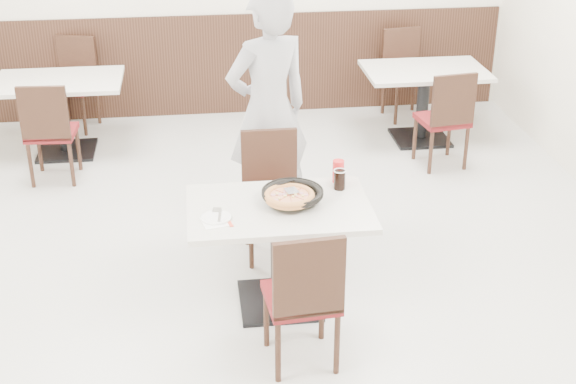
{
  "coord_description": "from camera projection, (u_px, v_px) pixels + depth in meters",
  "views": [
    {
      "loc": [
        -0.47,
        -5.01,
        3.12
      ],
      "look_at": [
        0.12,
        -0.3,
        0.82
      ],
      "focal_mm": 50.0,
      "sensor_mm": 36.0,
      "label": 1
    }
  ],
  "objects": [
    {
      "name": "cola_glass",
      "position": [
        340.0,
        180.0,
        5.44
      ],
      "size": [
        0.08,
        0.08,
        0.13
      ],
      "primitive_type": "cylinder",
      "rotation": [
        0.0,
        0.0,
        0.09
      ],
      "color": "black",
      "rests_on": "main_table"
    },
    {
      "name": "bg_chair_right_far",
      "position": [
        406.0,
        76.0,
        8.64
      ],
      "size": [
        0.48,
        0.48,
        0.95
      ],
      "primitive_type": null,
      "rotation": [
        0.0,
        0.0,
        3.3
      ],
      "color": "black",
      "rests_on": "floor"
    },
    {
      "name": "napkin",
      "position": [
        216.0,
        221.0,
        5.04
      ],
      "size": [
        0.21,
        0.21,
        0.0
      ],
      "primitive_type": "cube",
      "rotation": [
        0.0,
        0.0,
        0.23
      ],
      "color": "white",
      "rests_on": "main_table"
    },
    {
      "name": "main_table",
      "position": [
        279.0,
        256.0,
        5.4
      ],
      "size": [
        1.27,
        0.9,
        0.75
      ],
      "primitive_type": null,
      "rotation": [
        0.0,
        0.0,
        0.09
      ],
      "color": "silver",
      "rests_on": "floor"
    },
    {
      "name": "side_plate",
      "position": [
        216.0,
        218.0,
        5.07
      ],
      "size": [
        0.21,
        0.21,
        0.01
      ],
      "primitive_type": "cylinder",
      "rotation": [
        0.0,
        0.0,
        0.09
      ],
      "color": "white",
      "rests_on": "napkin"
    },
    {
      "name": "pizza",
      "position": [
        289.0,
        198.0,
        5.21
      ],
      "size": [
        0.35,
        0.35,
        0.02
      ],
      "primitive_type": "cylinder",
      "rotation": [
        0.0,
        0.0,
        0.09
      ],
      "color": "#DC904A",
      "rests_on": "pizza_pan"
    },
    {
      "name": "diner_person",
      "position": [
        268.0,
        111.0,
        6.22
      ],
      "size": [
        0.83,
        0.7,
        1.94
      ],
      "primitive_type": "imported",
      "rotation": [
        0.0,
        0.0,
        3.53
      ],
      "color": "#ABAAAF",
      "rests_on": "floor"
    },
    {
      "name": "bg_chair_left_far",
      "position": [
        72.0,
        85.0,
        8.34
      ],
      "size": [
        0.53,
        0.53,
        0.95
      ],
      "primitive_type": null,
      "rotation": [
        0.0,
        0.0,
        2.83
      ],
      "color": "black",
      "rests_on": "floor"
    },
    {
      "name": "red_cup",
      "position": [
        338.0,
        171.0,
        5.54
      ],
      "size": [
        0.09,
        0.09,
        0.16
      ],
      "primitive_type": "cylinder",
      "rotation": [
        0.0,
        0.0,
        0.09
      ],
      "color": "red",
      "rests_on": "main_table"
    },
    {
      "name": "pizza_server",
      "position": [
        292.0,
        190.0,
        5.23
      ],
      "size": [
        0.1,
        0.12,
        0.0
      ],
      "primitive_type": "cube",
      "rotation": [
        0.0,
        0.0,
        0.26
      ],
      "color": "white",
      "rests_on": "pizza"
    },
    {
      "name": "fork",
      "position": [
        220.0,
        215.0,
        5.08
      ],
      "size": [
        0.04,
        0.18,
        0.0
      ],
      "primitive_type": "cube",
      "rotation": [
        0.0,
        0.0,
        -0.12
      ],
      "color": "white",
      "rests_on": "side_plate"
    },
    {
      "name": "trivet",
      "position": [
        291.0,
        202.0,
        5.25
      ],
      "size": [
        0.14,
        0.14,
        0.04
      ],
      "primitive_type": "cylinder",
      "rotation": [
        0.0,
        0.0,
        0.09
      ],
      "color": "black",
      "rests_on": "main_table"
    },
    {
      "name": "chair_far",
      "position": [
        272.0,
        199.0,
        5.95
      ],
      "size": [
        0.42,
        0.42,
        0.95
      ],
      "primitive_type": null,
      "rotation": [
        0.0,
        0.0,
        3.15
      ],
      "color": "black",
      "rests_on": "floor"
    },
    {
      "name": "bg_table_left",
      "position": [
        63.0,
        117.0,
        7.79
      ],
      "size": [
        1.24,
        0.87,
        0.75
      ],
      "primitive_type": null,
      "rotation": [
        0.0,
        0.0,
        0.06
      ],
      "color": "silver",
      "rests_on": "floor"
    },
    {
      "name": "chair_near",
      "position": [
        301.0,
        294.0,
        4.79
      ],
      "size": [
        0.46,
        0.46,
        0.95
      ],
      "primitive_type": null,
      "rotation": [
        0.0,
        0.0,
        0.09
      ],
      "color": "black",
      "rests_on": "floor"
    },
    {
      "name": "bg_chair_left_near",
      "position": [
        51.0,
        130.0,
        7.2
      ],
      "size": [
        0.45,
        0.45,
        0.95
      ],
      "primitive_type": null,
      "rotation": [
        0.0,
        0.0,
        -0.06
      ],
      "color": "black",
      "rests_on": "floor"
    },
    {
      "name": "floor",
      "position": [
        266.0,
        275.0,
        5.89
      ],
      "size": [
        7.0,
        7.0,
        0.0
      ],
      "primitive_type": "plane",
      "color": "#ABABA6",
      "rests_on": "ground"
    },
    {
      "name": "bg_chair_right_near",
      "position": [
        442.0,
        117.0,
        7.49
      ],
      "size": [
        0.48,
        0.48,
        0.95
      ],
      "primitive_type": null,
      "rotation": [
        0.0,
        0.0,
        0.15
      ],
      "color": "black",
      "rests_on": "floor"
    },
    {
      "name": "bg_table_right",
      "position": [
        422.0,
        105.0,
        8.1
      ],
      "size": [
        1.27,
        0.92,
        0.75
      ],
      "primitive_type": null,
      "rotation": [
        0.0,
        0.0,
        0.1
      ],
      "color": "silver",
      "rests_on": "floor"
    },
    {
      "name": "pizza_pan",
      "position": [
        293.0,
        197.0,
        5.27
      ],
      "size": [
        0.38,
        0.38,
        0.01
      ],
      "primitive_type": "cylinder",
      "rotation": [
        0.0,
        0.0,
        0.09
      ],
      "color": "black",
      "rests_on": "trivet"
    },
    {
      "name": "wainscot_back",
      "position": [
        234.0,
        65.0,
        8.75
      ],
      "size": [
        5.9,
        0.03,
        1.1
      ],
      "primitive_type": "cube",
      "color": "black",
      "rests_on": "floor"
    }
  ]
}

